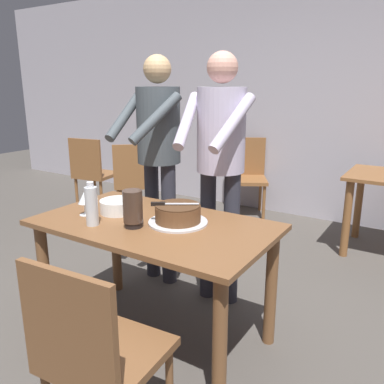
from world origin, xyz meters
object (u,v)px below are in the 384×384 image
person_cutting_cake (220,153)px  background_chair_0 (247,173)px  person_standing_beside (158,146)px  cake_knife (165,204)px  chair_near_side (95,352)px  background_chair_1 (93,171)px  cake_on_platter (178,215)px  wine_glass_near (84,199)px  main_dining_table (154,243)px  background_chair_2 (135,179)px  water_bottle (92,205)px  plate_stack (118,206)px  hurricane_lamp (133,208)px

person_cutting_cake → background_chair_0: 2.13m
person_standing_beside → cake_knife: bearing=-50.5°
chair_near_side → background_chair_1: bearing=136.0°
cake_on_platter → wine_glass_near: 0.59m
person_cutting_cake → background_chair_0: bearing=109.1°
person_cutting_cake → background_chair_1: size_ratio=1.91×
main_dining_table → cake_knife: bearing=19.5°
cake_on_platter → person_standing_beside: size_ratio=0.20×
wine_glass_near → background_chair_2: (-1.06, 1.70, -0.36)m
cake_on_platter → water_bottle: 0.49m
cake_on_platter → plate_stack: cake_on_platter is taller
hurricane_lamp → background_chair_2: (-1.44, 1.71, -0.37)m
cake_knife → person_cutting_cake: size_ratio=0.14×
chair_near_side → wine_glass_near: bearing=137.9°
water_bottle → background_chair_1: (-1.95, 1.87, -0.37)m
water_bottle → chair_near_side: water_bottle is taller
plate_stack → background_chair_1: background_chair_1 is taller
water_bottle → person_standing_beside: size_ratio=0.15×
cake_knife → background_chair_1: background_chair_1 is taller
cake_knife → background_chair_1: 2.82m
plate_stack → background_chair_2: (-1.20, 1.56, -0.30)m
cake_knife → wine_glass_near: 0.52m
hurricane_lamp → person_standing_beside: (-0.39, 0.75, 0.22)m
background_chair_0 → background_chair_2: bearing=-134.3°
wine_glass_near → person_standing_beside: 0.78m
hurricane_lamp → chair_near_side: size_ratio=0.23×
wine_glass_near → water_bottle: bearing=-31.2°
background_chair_0 → background_chair_2: size_ratio=1.00×
cake_on_platter → person_cutting_cake: size_ratio=0.20×
water_bottle → person_standing_beside: (-0.17, 0.85, 0.21)m
water_bottle → chair_near_side: bearing=-44.7°
main_dining_table → background_chair_2: bearing=133.3°
cake_on_platter → hurricane_lamp: size_ratio=1.62×
person_cutting_cake → chair_near_side: size_ratio=1.91×
plate_stack → background_chair_2: bearing=127.5°
person_cutting_cake → background_chair_0: size_ratio=1.91×
cake_on_platter → hurricane_lamp: hurricane_lamp is taller
main_dining_table → background_chair_1: 2.76m
cake_knife → person_cutting_cake: (0.04, 0.58, 0.21)m
cake_on_platter → background_chair_1: 2.84m
person_standing_beside → background_chair_0: size_ratio=1.91×
main_dining_table → cake_on_platter: bearing=26.1°
chair_near_side → main_dining_table: bearing=110.7°
plate_stack → person_cutting_cake: size_ratio=0.13×
main_dining_table → wine_glass_near: (-0.43, -0.12, 0.23)m
main_dining_table → background_chair_1: bearing=143.3°
wine_glass_near → person_cutting_cake: size_ratio=0.08×
hurricane_lamp → background_chair_2: 2.27m
background_chair_0 → background_chair_1: size_ratio=1.00×
wine_glass_near → chair_near_side: 1.04m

